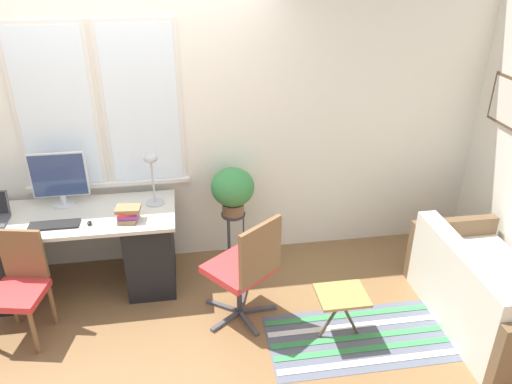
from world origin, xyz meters
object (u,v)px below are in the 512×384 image
(mouse, at_px, (89,223))
(book_stack, at_px, (128,214))
(keyboard, at_px, (54,225))
(desk_chair_wooden, at_px, (20,285))
(desk_lamp, at_px, (152,170))
(potted_plant, at_px, (233,189))
(monitor, at_px, (59,178))
(plant_stand, at_px, (233,221))
(office_chair_swivel, at_px, (246,268))
(folding_stool, at_px, (342,298))
(couch_loveseat, at_px, (487,296))

(mouse, xyz_separation_m, book_stack, (0.31, 0.02, 0.05))
(keyboard, height_order, desk_chair_wooden, desk_chair_wooden)
(mouse, distance_m, desk_lamp, 0.66)
(desk_chair_wooden, distance_m, potted_plant, 1.87)
(monitor, distance_m, plant_stand, 1.55)
(office_chair_swivel, xyz_separation_m, folding_stool, (0.69, -0.31, -0.14))
(office_chair_swivel, distance_m, potted_plant, 0.84)
(office_chair_swivel, relative_size, couch_loveseat, 0.67)
(book_stack, bearing_deg, office_chair_swivel, -27.23)
(keyboard, relative_size, potted_plant, 0.89)
(mouse, bearing_deg, desk_chair_wooden, -146.29)
(keyboard, distance_m, potted_plant, 1.51)
(desk_chair_wooden, distance_m, folding_stool, 2.44)
(desk_chair_wooden, relative_size, potted_plant, 1.93)
(office_chair_swivel, bearing_deg, couch_loveseat, 132.13)
(couch_loveseat, xyz_separation_m, folding_stool, (-1.20, 0.03, 0.11))
(keyboard, bearing_deg, folding_stool, -19.79)
(office_chair_swivel, distance_m, plant_stand, 0.78)
(plant_stand, relative_size, potted_plant, 1.24)
(couch_loveseat, bearing_deg, desk_lamp, 67.37)
(keyboard, relative_size, plant_stand, 0.71)
(keyboard, height_order, potted_plant, potted_plant)
(desk_chair_wooden, relative_size, folding_stool, 2.09)
(potted_plant, height_order, folding_stool, potted_plant)
(desk_chair_wooden, distance_m, plant_stand, 1.84)
(plant_stand, bearing_deg, book_stack, -160.34)
(desk_lamp, bearing_deg, monitor, 173.51)
(keyboard, relative_size, book_stack, 1.90)
(mouse, bearing_deg, keyboard, 175.39)
(mouse, bearing_deg, monitor, 124.90)
(monitor, xyz_separation_m, potted_plant, (1.46, -0.04, -0.19))
(book_stack, bearing_deg, monitor, 147.81)
(keyboard, distance_m, couch_loveseat, 3.50)
(potted_plant, bearing_deg, plant_stand, 0.00)
(desk_lamp, distance_m, couch_loveseat, 2.91)
(monitor, bearing_deg, mouse, -55.10)
(book_stack, relative_size, plant_stand, 0.38)
(book_stack, height_order, couch_loveseat, book_stack)
(potted_plant, bearing_deg, mouse, -164.35)
(monitor, xyz_separation_m, desk_chair_wooden, (-0.25, -0.72, -0.54))
(keyboard, distance_m, office_chair_swivel, 1.58)
(mouse, xyz_separation_m, plant_stand, (1.20, 0.34, -0.28))
(desk_chair_wooden, relative_size, plant_stand, 1.56)
(monitor, relative_size, office_chair_swivel, 0.51)
(desk_lamp, bearing_deg, folding_stool, -37.13)
(mouse, bearing_deg, plant_stand, 15.65)
(keyboard, relative_size, folding_stool, 0.96)
(keyboard, relative_size, couch_loveseat, 0.28)
(office_chair_swivel, bearing_deg, keyboard, -55.06)
(desk_chair_wooden, xyz_separation_m, potted_plant, (1.71, 0.68, 0.35))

